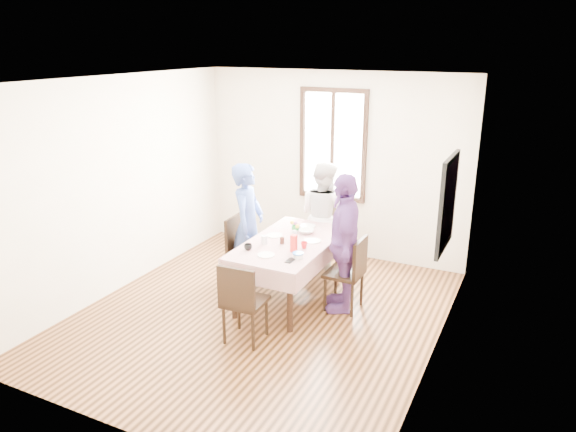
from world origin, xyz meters
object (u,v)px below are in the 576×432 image
(dining_table, at_px, (290,270))
(chair_far, at_px, (323,237))
(person_right, at_px, (344,243))
(chair_right, at_px, (344,273))
(chair_near, at_px, (245,301))
(person_left, at_px, (248,225))
(person_far, at_px, (323,216))
(chair_left, at_px, (247,251))

(dining_table, height_order, chair_far, chair_far)
(person_right, bearing_deg, chair_right, 68.68)
(chair_near, bearing_deg, person_right, 55.75)
(person_left, height_order, person_far, person_left)
(chair_near, distance_m, person_far, 2.19)
(dining_table, relative_size, chair_near, 1.74)
(chair_right, height_order, person_left, person_left)
(person_left, relative_size, person_right, 0.98)
(chair_near, xyz_separation_m, person_far, (-0.00, 2.16, 0.31))
(person_left, height_order, person_right, person_right)
(chair_right, xyz_separation_m, chair_near, (-0.69, -1.14, 0.00))
(chair_right, distance_m, person_right, 0.38)
(person_right, bearing_deg, person_left, -115.52)
(dining_table, distance_m, chair_left, 0.71)
(dining_table, xyz_separation_m, chair_near, (0.00, -1.09, 0.08))
(chair_right, relative_size, chair_near, 1.00)
(chair_left, xyz_separation_m, chair_far, (0.69, 0.94, 0.00))
(chair_left, xyz_separation_m, chair_right, (1.39, -0.10, 0.00))
(chair_left, bearing_deg, dining_table, 76.04)
(chair_right, bearing_deg, person_right, 90.48)
(dining_table, height_order, chair_right, chair_right)
(dining_table, height_order, person_far, person_far)
(chair_left, distance_m, person_right, 1.42)
(chair_far, height_order, person_left, person_left)
(dining_table, distance_m, chair_near, 1.09)
(dining_table, relative_size, chair_right, 1.74)
(dining_table, distance_m, person_left, 0.82)
(chair_right, bearing_deg, person_left, 86.34)
(person_far, bearing_deg, chair_near, 112.41)
(chair_near, bearing_deg, chair_far, 86.37)
(dining_table, height_order, person_left, person_left)
(person_left, xyz_separation_m, person_right, (1.35, -0.10, 0.02))
(person_left, xyz_separation_m, person_far, (0.68, 0.92, -0.05))
(dining_table, height_order, chair_left, chair_left)
(chair_left, relative_size, person_left, 0.56)
(chair_near, bearing_deg, person_left, 114.94)
(person_left, bearing_deg, dining_table, -112.43)
(person_far, bearing_deg, person_right, 145.87)
(person_far, bearing_deg, chair_right, 146.59)
(person_left, relative_size, person_far, 1.06)
(chair_near, xyz_separation_m, person_right, (0.68, 1.14, 0.38))
(chair_left, xyz_separation_m, person_far, (0.69, 0.92, 0.31))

